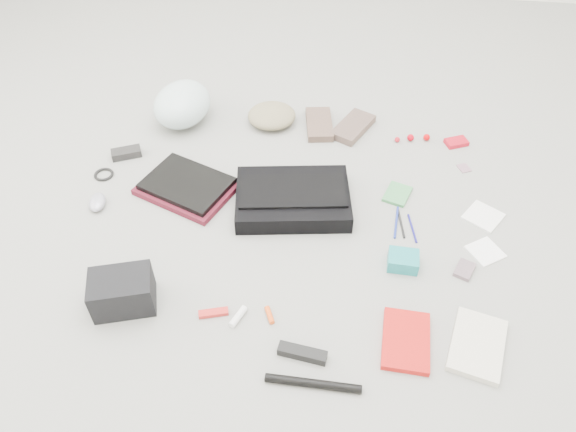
# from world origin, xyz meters

# --- Properties ---
(ground_plane) EXTENTS (4.00, 4.00, 0.00)m
(ground_plane) POSITION_xyz_m (0.00, 0.00, 0.00)
(ground_plane) COLOR gray
(messenger_bag) EXTENTS (0.46, 0.36, 0.07)m
(messenger_bag) POSITION_xyz_m (0.00, 0.11, 0.03)
(messenger_bag) COLOR black
(messenger_bag) RESTS_ON ground_plane
(bag_flap) EXTENTS (0.41, 0.23, 0.01)m
(bag_flap) POSITION_xyz_m (0.00, 0.11, 0.07)
(bag_flap) COLOR black
(bag_flap) RESTS_ON messenger_bag
(laptop_sleeve) EXTENTS (0.41, 0.37, 0.02)m
(laptop_sleeve) POSITION_xyz_m (-0.41, 0.14, 0.01)
(laptop_sleeve) COLOR #591321
(laptop_sleeve) RESTS_ON ground_plane
(laptop) EXTENTS (0.37, 0.32, 0.02)m
(laptop) POSITION_xyz_m (-0.41, 0.14, 0.03)
(laptop) COLOR black
(laptop) RESTS_ON laptop_sleeve
(bike_helmet) EXTENTS (0.29, 0.33, 0.17)m
(bike_helmet) POSITION_xyz_m (-0.54, 0.57, 0.09)
(bike_helmet) COLOR silver
(bike_helmet) RESTS_ON ground_plane
(beanie) EXTENTS (0.25, 0.24, 0.07)m
(beanie) POSITION_xyz_m (-0.15, 0.61, 0.04)
(beanie) COLOR #887C5B
(beanie) RESTS_ON ground_plane
(mitten_left) EXTENTS (0.14, 0.23, 0.03)m
(mitten_left) POSITION_xyz_m (0.06, 0.60, 0.02)
(mitten_left) COLOR brown
(mitten_left) RESTS_ON ground_plane
(mitten_right) EXTENTS (0.19, 0.24, 0.03)m
(mitten_right) POSITION_xyz_m (0.20, 0.60, 0.02)
(mitten_right) COLOR brown
(mitten_right) RESTS_ON ground_plane
(power_brick) EXTENTS (0.13, 0.10, 0.03)m
(power_brick) POSITION_xyz_m (-0.71, 0.31, 0.02)
(power_brick) COLOR black
(power_brick) RESTS_ON ground_plane
(cable_coil) EXTENTS (0.10, 0.10, 0.01)m
(cable_coil) POSITION_xyz_m (-0.76, 0.18, 0.01)
(cable_coil) COLOR black
(cable_coil) RESTS_ON ground_plane
(mouse) EXTENTS (0.08, 0.11, 0.04)m
(mouse) POSITION_xyz_m (-0.72, 0.01, 0.02)
(mouse) COLOR #9A98AA
(mouse) RESTS_ON ground_plane
(camera_bag) EXTENTS (0.22, 0.18, 0.12)m
(camera_bag) POSITION_xyz_m (-0.47, -0.41, 0.06)
(camera_bag) COLOR black
(camera_bag) RESTS_ON ground_plane
(multitool) EXTENTS (0.10, 0.05, 0.01)m
(multitool) POSITION_xyz_m (-0.18, -0.41, 0.01)
(multitool) COLOR red
(multitool) RESTS_ON ground_plane
(toiletry_tube_white) EXTENTS (0.05, 0.08, 0.02)m
(toiletry_tube_white) POSITION_xyz_m (-0.10, -0.42, 0.01)
(toiletry_tube_white) COLOR white
(toiletry_tube_white) RESTS_ON ground_plane
(toiletry_tube_orange) EXTENTS (0.04, 0.06, 0.02)m
(toiletry_tube_orange) POSITION_xyz_m (-0.01, -0.40, 0.01)
(toiletry_tube_orange) COLOR #E64D15
(toiletry_tube_orange) RESTS_ON ground_plane
(u_lock) EXTENTS (0.15, 0.06, 0.03)m
(u_lock) POSITION_xyz_m (0.11, -0.52, 0.01)
(u_lock) COLOR black
(u_lock) RESTS_ON ground_plane
(bike_pump) EXTENTS (0.28, 0.03, 0.03)m
(bike_pump) POSITION_xyz_m (0.15, -0.61, 0.01)
(bike_pump) COLOR black
(bike_pump) RESTS_ON ground_plane
(book_red) EXTENTS (0.15, 0.21, 0.02)m
(book_red) POSITION_xyz_m (0.41, -0.44, 0.01)
(book_red) COLOR red
(book_red) RESTS_ON ground_plane
(book_white) EXTENTS (0.20, 0.25, 0.02)m
(book_white) POSITION_xyz_m (0.63, -0.42, 0.01)
(book_white) COLOR beige
(book_white) RESTS_ON ground_plane
(notepad) EXTENTS (0.12, 0.14, 0.01)m
(notepad) POSITION_xyz_m (0.39, 0.21, 0.01)
(notepad) COLOR #3F874B
(notepad) RESTS_ON ground_plane
(pen_blue) EXTENTS (0.02, 0.16, 0.01)m
(pen_blue) POSITION_xyz_m (0.39, 0.06, 0.00)
(pen_blue) COLOR navy
(pen_blue) RESTS_ON ground_plane
(pen_black) EXTENTS (0.03, 0.14, 0.01)m
(pen_black) POSITION_xyz_m (0.41, 0.06, 0.00)
(pen_black) COLOR black
(pen_black) RESTS_ON ground_plane
(pen_navy) EXTENTS (0.03, 0.14, 0.01)m
(pen_navy) POSITION_xyz_m (0.45, 0.04, 0.00)
(pen_navy) COLOR navy
(pen_navy) RESTS_ON ground_plane
(accordion_wallet) EXTENTS (0.10, 0.08, 0.05)m
(accordion_wallet) POSITION_xyz_m (0.41, -0.13, 0.03)
(accordion_wallet) COLOR teal
(accordion_wallet) RESTS_ON ground_plane
(card_deck) EXTENTS (0.08, 0.09, 0.01)m
(card_deck) POSITION_xyz_m (0.61, -0.13, 0.01)
(card_deck) COLOR slate
(card_deck) RESTS_ON ground_plane
(napkin_top) EXTENTS (0.17, 0.17, 0.01)m
(napkin_top) POSITION_xyz_m (0.71, 0.14, 0.00)
(napkin_top) COLOR white
(napkin_top) RESTS_ON ground_plane
(napkin_bottom) EXTENTS (0.14, 0.14, 0.01)m
(napkin_bottom) POSITION_xyz_m (0.69, -0.04, 0.00)
(napkin_bottom) COLOR white
(napkin_bottom) RESTS_ON ground_plane
(lollipop_a) EXTENTS (0.03, 0.03, 0.02)m
(lollipop_a) POSITION_xyz_m (0.39, 0.55, 0.01)
(lollipop_a) COLOR red
(lollipop_a) RESTS_ON ground_plane
(lollipop_b) EXTENTS (0.03, 0.03, 0.03)m
(lollipop_b) POSITION_xyz_m (0.45, 0.56, 0.01)
(lollipop_b) COLOR #B90010
(lollipop_b) RESTS_ON ground_plane
(lollipop_c) EXTENTS (0.03, 0.03, 0.03)m
(lollipop_c) POSITION_xyz_m (0.52, 0.57, 0.01)
(lollipop_c) COLOR #CB0006
(lollipop_c) RESTS_ON ground_plane
(altoids_tin) EXTENTS (0.11, 0.09, 0.02)m
(altoids_tin) POSITION_xyz_m (0.64, 0.56, 0.01)
(altoids_tin) COLOR red
(altoids_tin) RESTS_ON ground_plane
(stamp_sheet) EXTENTS (0.06, 0.07, 0.00)m
(stamp_sheet) POSITION_xyz_m (0.66, 0.41, 0.00)
(stamp_sheet) COLOR gray
(stamp_sheet) RESTS_ON ground_plane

